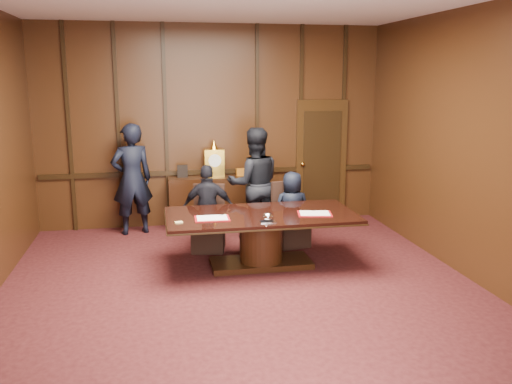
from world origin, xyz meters
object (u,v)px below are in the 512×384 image
(conference_table, at_px, (261,231))
(witness_left, at_px, (132,179))
(signatory_right, at_px, (292,209))
(signatory_left, at_px, (208,209))
(sideboard, at_px, (215,200))
(witness_right, at_px, (254,184))

(conference_table, xyz_separation_m, witness_left, (-1.80, 2.00, 0.42))
(signatory_right, height_order, witness_left, witness_left)
(conference_table, xyz_separation_m, signatory_left, (-0.65, 0.80, 0.16))
(sideboard, height_order, conference_table, sideboard)
(witness_right, bearing_deg, conference_table, 83.74)
(witness_right, bearing_deg, signatory_left, 33.66)
(signatory_left, bearing_deg, witness_left, -39.68)
(witness_left, xyz_separation_m, witness_right, (1.95, -0.67, -0.02))
(conference_table, bearing_deg, witness_left, 131.92)
(sideboard, relative_size, witness_left, 0.86)
(signatory_left, height_order, signatory_right, signatory_left)
(signatory_left, distance_m, witness_left, 1.68)
(conference_table, xyz_separation_m, witness_right, (0.15, 1.33, 0.40))
(sideboard, height_order, witness_left, witness_left)
(sideboard, distance_m, signatory_left, 1.39)
(signatory_right, relative_size, witness_right, 0.65)
(signatory_right, bearing_deg, witness_right, -48.21)
(sideboard, bearing_deg, witness_left, -173.48)
(sideboard, xyz_separation_m, witness_right, (0.55, -0.83, 0.43))
(signatory_left, xyz_separation_m, signatory_right, (1.30, 0.00, -0.07))
(witness_right, bearing_deg, witness_left, -18.72)
(conference_table, distance_m, signatory_right, 1.03)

